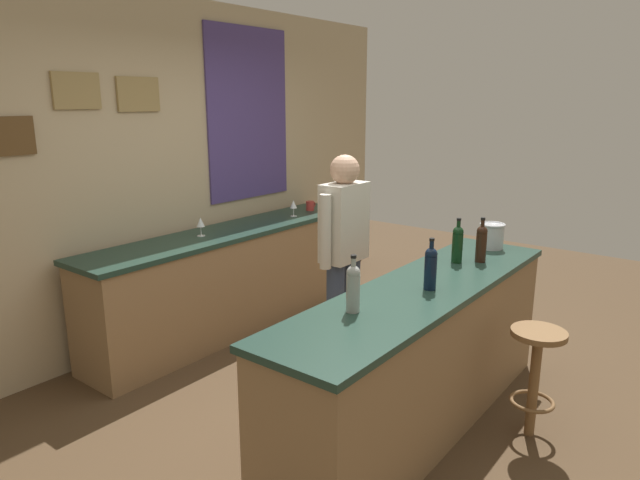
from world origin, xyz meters
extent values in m
plane|color=#4C3823|center=(0.00, 0.00, 0.00)|extent=(10.00, 10.00, 0.00)
cube|color=tan|center=(0.00, 2.03, 1.40)|extent=(6.00, 0.06, 2.80)
cube|color=brown|center=(-1.20, 1.99, 1.76)|extent=(0.34, 0.02, 0.25)
cube|color=#997F4C|center=(-0.70, 1.99, 2.05)|extent=(0.35, 0.02, 0.25)
cube|color=#997F4C|center=(-0.20, 1.99, 2.03)|extent=(0.37, 0.02, 0.26)
cube|color=#4C3D7F|center=(0.99, 1.99, 1.85)|extent=(1.02, 0.02, 1.57)
cube|color=olive|center=(0.00, -0.40, 0.44)|extent=(2.49, 0.57, 0.88)
cube|color=#1E382D|center=(0.00, -0.40, 0.90)|extent=(2.54, 0.60, 0.04)
cube|color=olive|center=(0.40, 1.65, 0.43)|extent=(2.81, 0.53, 0.86)
cube|color=#1E382D|center=(0.40, 1.65, 0.88)|extent=(2.86, 0.56, 0.04)
cylinder|color=#384766|center=(0.44, 0.41, 0.43)|extent=(0.13, 0.13, 0.86)
cylinder|color=#384766|center=(0.24, 0.41, 0.43)|extent=(0.13, 0.13, 0.86)
cube|color=beige|center=(0.34, 0.41, 1.14)|extent=(0.36, 0.20, 0.56)
sphere|color=tan|center=(0.34, 0.41, 1.51)|extent=(0.21, 0.21, 0.21)
cylinder|color=beige|center=(0.56, 0.41, 1.11)|extent=(0.08, 0.08, 0.52)
cylinder|color=beige|center=(0.12, 0.41, 1.11)|extent=(0.08, 0.08, 0.52)
cylinder|color=brown|center=(0.34, -0.99, 0.32)|extent=(0.06, 0.06, 0.65)
torus|color=brown|center=(0.34, -0.99, 0.22)|extent=(0.26, 0.26, 0.02)
cylinder|color=brown|center=(0.34, -0.99, 0.66)|extent=(0.32, 0.32, 0.03)
cylinder|color=#999E99|center=(-0.59, -0.30, 1.02)|extent=(0.07, 0.07, 0.20)
sphere|color=#999E99|center=(-0.59, -0.30, 1.13)|extent=(0.07, 0.07, 0.07)
cylinder|color=#999E99|center=(-0.59, -0.30, 1.17)|extent=(0.03, 0.03, 0.09)
cylinder|color=black|center=(-0.59, -0.30, 1.22)|extent=(0.03, 0.03, 0.02)
cylinder|color=black|center=(-0.02, -0.45, 1.02)|extent=(0.07, 0.07, 0.20)
sphere|color=black|center=(-0.02, -0.45, 1.13)|extent=(0.07, 0.07, 0.07)
cylinder|color=black|center=(-0.02, -0.45, 1.17)|extent=(0.03, 0.03, 0.09)
cylinder|color=black|center=(-0.02, -0.45, 1.22)|extent=(0.03, 0.03, 0.02)
cylinder|color=black|center=(0.59, -0.34, 1.02)|extent=(0.07, 0.07, 0.20)
sphere|color=black|center=(0.59, -0.34, 1.13)|extent=(0.07, 0.07, 0.07)
cylinder|color=black|center=(0.59, -0.34, 1.17)|extent=(0.03, 0.03, 0.09)
cylinder|color=black|center=(0.59, -0.34, 1.22)|extent=(0.03, 0.03, 0.02)
cylinder|color=black|center=(0.70, -0.46, 1.02)|extent=(0.07, 0.07, 0.20)
sphere|color=black|center=(0.70, -0.46, 1.13)|extent=(0.07, 0.07, 0.07)
cylinder|color=black|center=(0.70, -0.46, 1.17)|extent=(0.03, 0.03, 0.09)
cylinder|color=black|center=(0.70, -0.46, 1.22)|extent=(0.03, 0.03, 0.02)
cylinder|color=#B7BABF|center=(1.09, -0.39, 1.01)|extent=(0.17, 0.17, 0.18)
torus|color=#B7BABF|center=(1.09, -0.39, 1.10)|extent=(0.19, 0.19, 0.02)
cylinder|color=silver|center=(0.08, 1.67, 0.90)|extent=(0.06, 0.06, 0.00)
cylinder|color=silver|center=(0.08, 1.67, 0.94)|extent=(0.01, 0.01, 0.07)
cone|color=silver|center=(0.08, 1.67, 1.02)|extent=(0.07, 0.07, 0.08)
cylinder|color=silver|center=(1.15, 1.59, 0.90)|extent=(0.06, 0.06, 0.00)
cylinder|color=silver|center=(1.15, 1.59, 0.94)|extent=(0.01, 0.01, 0.07)
cone|color=silver|center=(1.15, 1.59, 1.02)|extent=(0.07, 0.07, 0.08)
cylinder|color=#B2332D|center=(1.47, 1.64, 0.95)|extent=(0.08, 0.08, 0.09)
torus|color=#B2332D|center=(1.53, 1.64, 0.95)|extent=(0.06, 0.01, 0.06)
camera|label=1|loc=(-2.87, -1.86, 2.00)|focal=31.65mm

